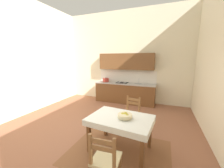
{
  "coord_description": "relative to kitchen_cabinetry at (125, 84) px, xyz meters",
  "views": [
    {
      "loc": [
        1.73,
        -2.83,
        1.97
      ],
      "look_at": [
        0.12,
        1.25,
        1.14
      ],
      "focal_mm": 21.49,
      "sensor_mm": 36.0,
      "label": 1
    }
  ],
  "objects": [
    {
      "name": "dining_chair_kitchen_side",
      "position": [
        0.84,
        -2.3,
        -0.41
      ],
      "size": [
        0.49,
        0.49,
        0.93
      ],
      "color": "#D1BC89",
      "rests_on": "ground_plane"
    },
    {
      "name": "wall_left",
      "position": [
        -2.97,
        -2.92,
        1.18
      ],
      "size": [
        0.12,
        6.98,
        4.07
      ],
      "primitive_type": "cube",
      "color": "beige",
      "rests_on": "ground_plane"
    },
    {
      "name": "wall_back",
      "position": [
        -0.1,
        0.33,
        1.18
      ],
      "size": [
        6.23,
        0.12,
        4.07
      ],
      "primitive_type": "cube",
      "color": "beige",
      "rests_on": "ground_plane"
    },
    {
      "name": "kitchen_cabinetry",
      "position": [
        0.0,
        0.0,
        0.0
      ],
      "size": [
        2.69,
        0.63,
        2.2
      ],
      "color": "brown",
      "rests_on": "ground_plane"
    },
    {
      "name": "area_rug",
      "position": [
        0.83,
        -3.32,
        -0.85
      ],
      "size": [
        2.1,
        1.6,
        0.01
      ],
      "primitive_type": "cube",
      "color": "brown",
      "rests_on": "ground_plane"
    },
    {
      "name": "fruit_bowl",
      "position": [
        0.93,
        -3.23,
        -0.04
      ],
      "size": [
        0.3,
        0.3,
        0.12
      ],
      "color": "beige",
      "rests_on": "dining_table"
    },
    {
      "name": "dining_chair_camera_side",
      "position": [
        0.88,
        -4.11,
        -0.41
      ],
      "size": [
        0.45,
        0.45,
        0.93
      ],
      "color": "#D1BC89",
      "rests_on": "ground_plane"
    },
    {
      "name": "ground_plane",
      "position": [
        -0.1,
        -2.92,
        -0.91
      ],
      "size": [
        6.23,
        6.98,
        0.1
      ],
      "primitive_type": "cube",
      "color": "#935B42"
    },
    {
      "name": "dining_table",
      "position": [
        0.83,
        -3.22,
        -0.24
      ],
      "size": [
        1.39,
        1.02,
        0.75
      ],
      "color": "brown",
      "rests_on": "ground_plane"
    }
  ]
}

